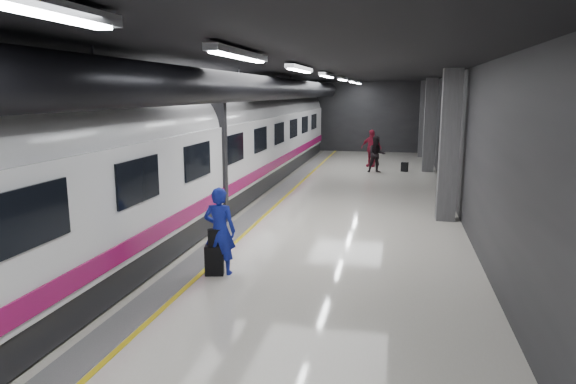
# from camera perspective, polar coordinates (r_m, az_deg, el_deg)

# --- Properties ---
(ground) EXTENTS (40.00, 40.00, 0.00)m
(ground) POSITION_cam_1_polar(r_m,az_deg,el_deg) (14.70, -0.31, -4.02)
(ground) COLOR beige
(ground) RESTS_ON ground
(platform_hall) EXTENTS (10.02, 40.02, 4.51)m
(platform_hall) POSITION_cam_1_polar(r_m,az_deg,el_deg) (15.20, -0.62, 9.97)
(platform_hall) COLOR black
(platform_hall) RESTS_ON ground
(train) EXTENTS (3.05, 38.00, 4.05)m
(train) POSITION_cam_1_polar(r_m,az_deg,el_deg) (15.33, -12.30, 4.23)
(train) COLOR black
(train) RESTS_ON ground
(traveler_main) EXTENTS (0.69, 0.46, 1.88)m
(traveler_main) POSITION_cam_1_polar(r_m,az_deg,el_deg) (10.94, -7.59, -4.31)
(traveler_main) COLOR #1723AD
(traveler_main) RESTS_ON ground
(suitcase_main) EXTENTS (0.44, 0.33, 0.64)m
(suitcase_main) POSITION_cam_1_polar(r_m,az_deg,el_deg) (11.06, -8.18, -7.52)
(suitcase_main) COLOR black
(suitcase_main) RESTS_ON ground
(shoulder_bag) EXTENTS (0.31, 0.26, 0.36)m
(shoulder_bag) POSITION_cam_1_polar(r_m,az_deg,el_deg) (10.92, -8.15, -5.03)
(shoulder_bag) COLOR black
(shoulder_bag) RESTS_ON suitcase_main
(traveler_far_a) EXTENTS (0.99, 0.85, 1.76)m
(traveler_far_a) POSITION_cam_1_polar(r_m,az_deg,el_deg) (25.09, 9.81, 4.13)
(traveler_far_a) COLOR black
(traveler_far_a) RESTS_ON ground
(traveler_far_b) EXTENTS (1.22, 0.84, 1.93)m
(traveler_far_b) POSITION_cam_1_polar(r_m,az_deg,el_deg) (27.14, 9.23, 4.84)
(traveler_far_b) COLOR maroon
(traveler_far_b) RESTS_ON ground
(suitcase_far) EXTENTS (0.37, 0.31, 0.46)m
(suitcase_far) POSITION_cam_1_polar(r_m,az_deg,el_deg) (25.75, 12.82, 2.73)
(suitcase_far) COLOR black
(suitcase_far) RESTS_ON ground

